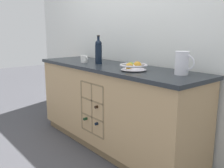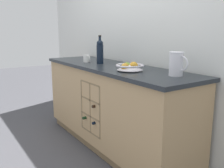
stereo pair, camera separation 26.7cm
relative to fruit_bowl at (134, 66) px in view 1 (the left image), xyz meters
The scene contains 7 objects.
ground_plane 1.03m from the fruit_bowl, 169.68° to the left, with size 14.00×14.00×0.00m, color #424247.
back_wall 0.67m from the fruit_bowl, 132.95° to the left, with size 4.48×0.06×2.55m, color silver.
kitchen_island 0.63m from the fruit_bowl, 169.95° to the left, with size 2.12×0.62×0.91m.
fruit_bowl is the anchor object (origin of this frame).
white_pitcher 0.44m from the fruit_bowl, 20.38° to the left, with size 0.18×0.12×0.19m.
ceramic_mug 0.80m from the fruit_bowl, behind, with size 0.12×0.08×0.08m.
standing_wine_bottle 0.61m from the fruit_bowl, behind, with size 0.08×0.08×0.31m.
Camera 1 is at (2.01, -1.67, 1.26)m, focal length 40.00 mm.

